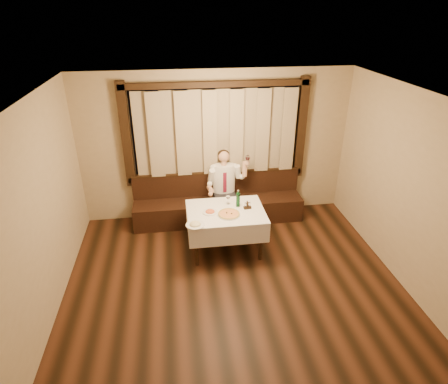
{
  "coord_description": "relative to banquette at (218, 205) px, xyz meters",
  "views": [
    {
      "loc": [
        -0.77,
        -3.56,
        3.8
      ],
      "look_at": [
        0.0,
        1.9,
        1.0
      ],
      "focal_mm": 30.0,
      "sensor_mm": 36.0,
      "label": 1
    }
  ],
  "objects": [
    {
      "name": "pasta_red",
      "position": [
        -0.26,
        -1.05,
        0.48
      ],
      "size": [
        0.24,
        0.24,
        0.08
      ],
      "rotation": [
        0.0,
        0.0,
        0.08
      ],
      "color": "white",
      "rests_on": "dining_table"
    },
    {
      "name": "banquette",
      "position": [
        0.0,
        0.0,
        0.0
      ],
      "size": [
        3.2,
        0.61,
        0.94
      ],
      "color": "black",
      "rests_on": "ground"
    },
    {
      "name": "dining_table",
      "position": [
        0.0,
        -1.02,
        0.34
      ],
      "size": [
        1.27,
        0.97,
        0.76
      ],
      "color": "black",
      "rests_on": "ground"
    },
    {
      "name": "table_wine_glass",
      "position": [
        0.07,
        -0.8,
        0.57
      ],
      "size": [
        0.07,
        0.07,
        0.17
      ],
      "rotation": [
        0.0,
        0.0,
        -0.01
      ],
      "color": "white",
      "rests_on": "dining_table"
    },
    {
      "name": "green_bottle",
      "position": [
        0.22,
        -0.9,
        0.57
      ],
      "size": [
        0.07,
        0.07,
        0.3
      ],
      "rotation": [
        0.0,
        0.0,
        0.07
      ],
      "color": "#115024",
      "rests_on": "dining_table"
    },
    {
      "name": "cruet_caddy",
      "position": [
        0.37,
        -1.0,
        0.49
      ],
      "size": [
        0.13,
        0.07,
        0.13
      ],
      "rotation": [
        0.0,
        0.0,
        0.09
      ],
      "color": "black",
      "rests_on": "dining_table"
    },
    {
      "name": "pizza",
      "position": [
        0.03,
        -1.16,
        0.46
      ],
      "size": [
        0.37,
        0.37,
        0.04
      ],
      "rotation": [
        0.0,
        0.0,
        -0.15
      ],
      "color": "white",
      "rests_on": "dining_table"
    },
    {
      "name": "room",
      "position": [
        -0.0,
        -1.75,
        1.19
      ],
      "size": [
        5.01,
        6.01,
        2.81
      ],
      "color": "black",
      "rests_on": "ground"
    },
    {
      "name": "pasta_cream",
      "position": [
        -0.53,
        -1.4,
        0.49
      ],
      "size": [
        0.29,
        0.29,
        0.1
      ],
      "rotation": [
        0.0,
        0.0,
        -0.05
      ],
      "color": "white",
      "rests_on": "dining_table"
    },
    {
      "name": "seated_man",
      "position": [
        0.12,
        -0.09,
        0.51
      ],
      "size": [
        0.78,
        0.58,
        1.42
      ],
      "color": "black",
      "rests_on": "ground"
    }
  ]
}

